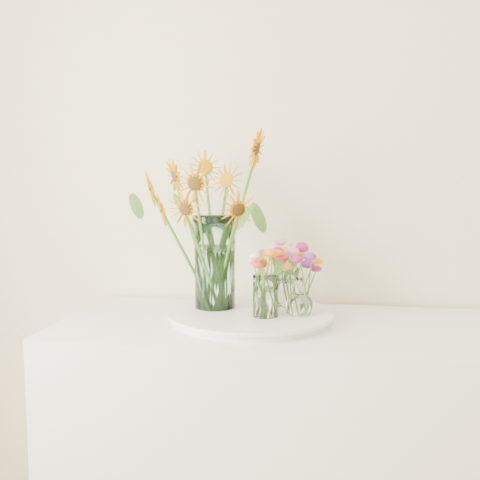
{
  "coord_description": "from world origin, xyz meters",
  "views": [
    {
      "loc": [
        -0.19,
        0.12,
        1.37
      ],
      "look_at": [
        -0.49,
        1.94,
        1.16
      ],
      "focal_mm": 45.0,
      "sensor_mm": 36.0,
      "label": 1
    }
  ],
  "objects_px": {
    "counter": "(283,462)",
    "mason_jar": "(215,262)",
    "tray": "(250,317)",
    "small_vase_a": "(266,296)",
    "small_vase_b": "(300,297)",
    "small_vase_c": "(287,287)"
  },
  "relations": [
    {
      "from": "counter",
      "to": "mason_jar",
      "type": "distance_m",
      "value": 0.67
    },
    {
      "from": "counter",
      "to": "mason_jar",
      "type": "relative_size",
      "value": 4.61
    },
    {
      "from": "tray",
      "to": "small_vase_a",
      "type": "relative_size",
      "value": 3.72
    },
    {
      "from": "counter",
      "to": "tray",
      "type": "bearing_deg",
      "value": 170.8
    },
    {
      "from": "counter",
      "to": "tray",
      "type": "xyz_separation_m",
      "value": [
        -0.11,
        0.02,
        0.46
      ]
    },
    {
      "from": "counter",
      "to": "small_vase_b",
      "type": "height_order",
      "value": "small_vase_b"
    },
    {
      "from": "tray",
      "to": "small_vase_b",
      "type": "bearing_deg",
      "value": -4.41
    },
    {
      "from": "small_vase_a",
      "to": "small_vase_c",
      "type": "bearing_deg",
      "value": 72.86
    },
    {
      "from": "mason_jar",
      "to": "small_vase_b",
      "type": "distance_m",
      "value": 0.3
    },
    {
      "from": "mason_jar",
      "to": "small_vase_c",
      "type": "relative_size",
      "value": 2.34
    },
    {
      "from": "small_vase_a",
      "to": "tray",
      "type": "bearing_deg",
      "value": 133.84
    },
    {
      "from": "counter",
      "to": "small_vase_b",
      "type": "distance_m",
      "value": 0.54
    },
    {
      "from": "small_vase_b",
      "to": "small_vase_c",
      "type": "height_order",
      "value": "small_vase_c"
    },
    {
      "from": "mason_jar",
      "to": "counter",
      "type": "bearing_deg",
      "value": -13.89
    },
    {
      "from": "counter",
      "to": "mason_jar",
      "type": "height_order",
      "value": "mason_jar"
    },
    {
      "from": "tray",
      "to": "mason_jar",
      "type": "relative_size",
      "value": 1.62
    },
    {
      "from": "counter",
      "to": "tray",
      "type": "height_order",
      "value": "tray"
    },
    {
      "from": "counter",
      "to": "mason_jar",
      "type": "xyz_separation_m",
      "value": [
        -0.23,
        0.06,
        0.63
      ]
    },
    {
      "from": "small_vase_c",
      "to": "small_vase_a",
      "type": "bearing_deg",
      "value": -107.14
    },
    {
      "from": "tray",
      "to": "small_vase_a",
      "type": "distance_m",
      "value": 0.11
    },
    {
      "from": "mason_jar",
      "to": "small_vase_a",
      "type": "xyz_separation_m",
      "value": [
        0.18,
        -0.1,
        -0.09
      ]
    },
    {
      "from": "counter",
      "to": "small_vase_b",
      "type": "relative_size",
      "value": 11.86
    }
  ]
}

